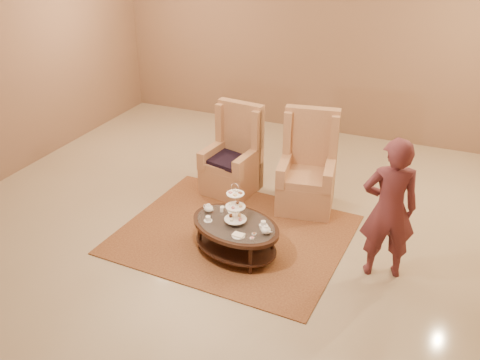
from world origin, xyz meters
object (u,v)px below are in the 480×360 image
at_px(armchair_left, 234,162).
at_px(person, 389,209).
at_px(armchair_right, 307,175).
at_px(tea_table, 236,229).

height_order(armchair_left, person, person).
bearing_deg(armchair_left, armchair_right, 5.49).
bearing_deg(armchair_right, armchair_left, 169.09).
distance_m(armchair_right, person, 1.72).
relative_size(tea_table, person, 0.79).
bearing_deg(armchair_left, person, -20.03).
bearing_deg(tea_table, armchair_right, 91.00).
bearing_deg(person, armchair_left, -45.20).
xyz_separation_m(armchair_right, person, (1.23, -1.15, 0.37)).
distance_m(tea_table, armchair_left, 1.64).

